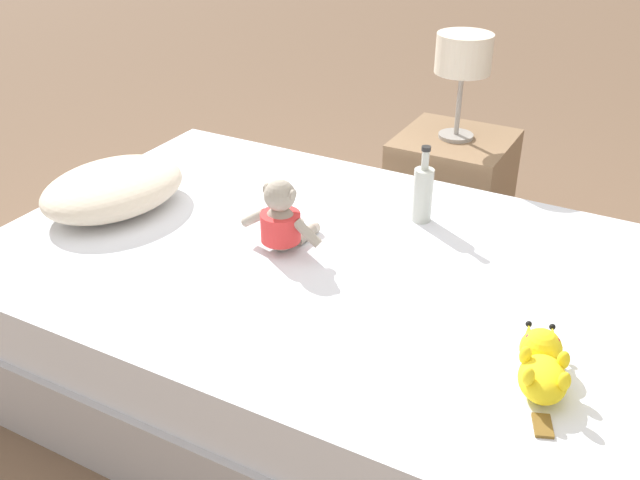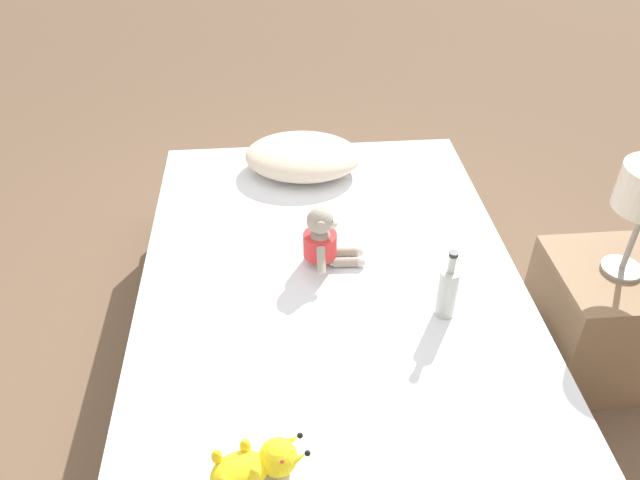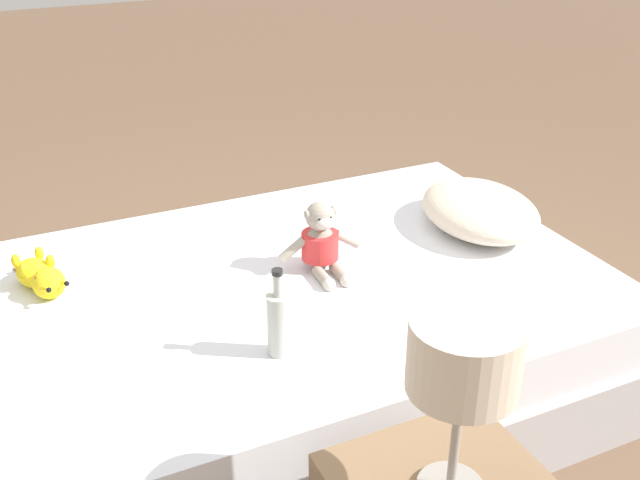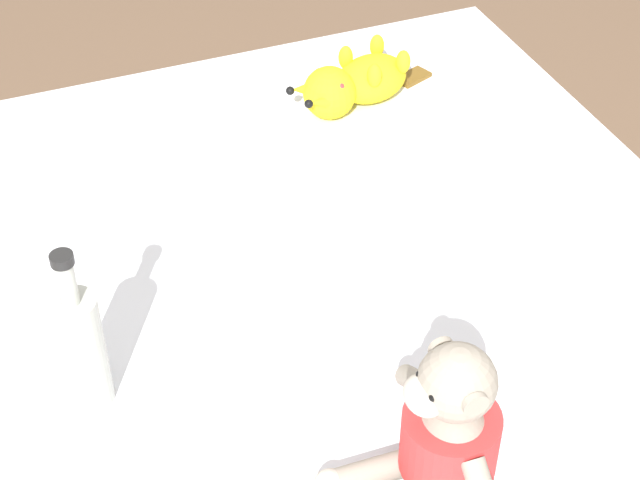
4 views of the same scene
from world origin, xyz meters
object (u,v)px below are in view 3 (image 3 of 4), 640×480
at_px(pillow, 480,210).
at_px(plush_monkey, 321,242).
at_px(bedside_lamp, 464,363).
at_px(glass_bottle, 279,322).
at_px(plush_yellow_creature, 41,276).
at_px(bed, 292,337).

height_order(pillow, plush_monkey, plush_monkey).
bearing_deg(pillow, bedside_lamp, -38.25).
height_order(plush_monkey, glass_bottle, glass_bottle).
bearing_deg(plush_yellow_creature, bedside_lamp, 27.14).
bearing_deg(plush_yellow_creature, pillow, 81.85).
relative_size(glass_bottle, bedside_lamp, 0.63).
relative_size(pillow, glass_bottle, 2.17).
bearing_deg(bedside_lamp, bed, 175.83).
distance_m(plush_yellow_creature, glass_bottle, 0.83).
bearing_deg(plush_yellow_creature, plush_monkey, 73.78).
relative_size(pillow, plush_monkey, 1.97).
xyz_separation_m(bed, plush_monkey, (-0.02, 0.12, 0.32)).
xyz_separation_m(bed, glass_bottle, (0.36, -0.19, 0.33)).
distance_m(pillow, bedside_lamp, 1.39).
bearing_deg(plush_monkey, pillow, 92.85).
bearing_deg(pillow, glass_bottle, -66.70).
relative_size(bed, plush_yellow_creature, 6.28).
distance_m(pillow, plush_yellow_creature, 1.51).
height_order(bed, pillow, pillow).
bearing_deg(glass_bottle, pillow, 113.30).
distance_m(plush_monkey, plush_yellow_creature, 0.88).
xyz_separation_m(bed, bedside_lamp, (1.01, -0.07, 0.60)).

